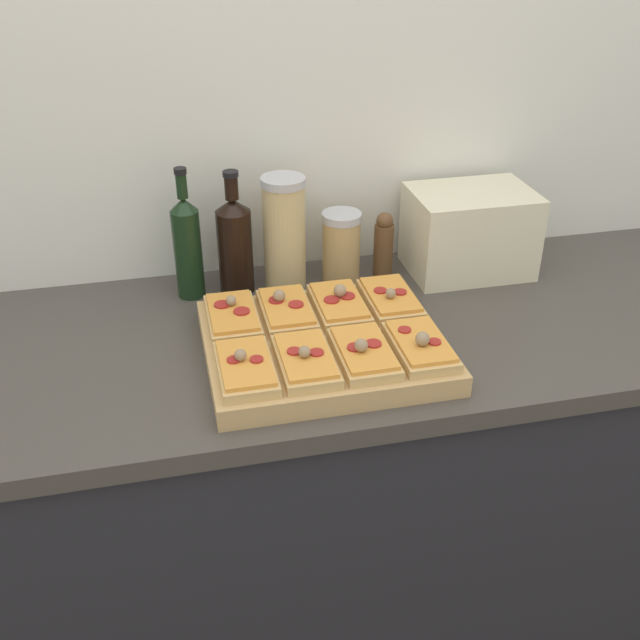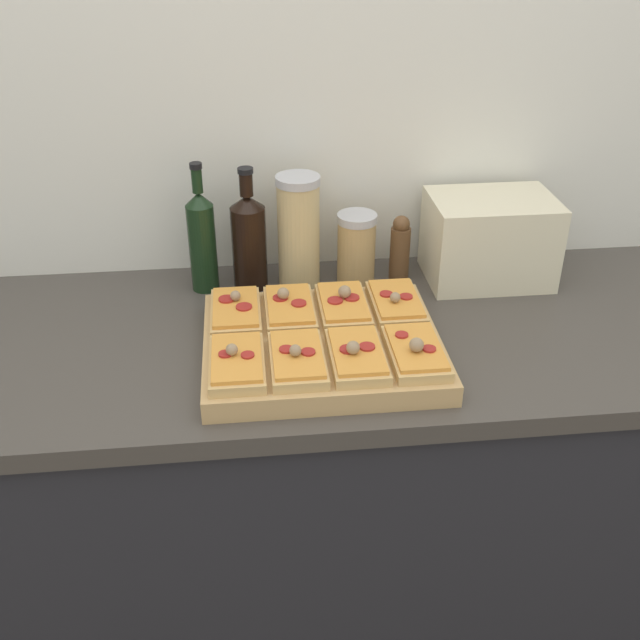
{
  "view_description": "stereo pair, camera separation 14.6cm",
  "coord_description": "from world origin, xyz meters",
  "px_view_note": "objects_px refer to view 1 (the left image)",
  "views": [
    {
      "loc": [
        -0.29,
        -0.97,
        1.71
      ],
      "look_at": [
        -0.01,
        0.26,
        0.96
      ],
      "focal_mm": 42.0,
      "sensor_mm": 36.0,
      "label": 1
    },
    {
      "loc": [
        -0.14,
        -1.0,
        1.71
      ],
      "look_at": [
        -0.01,
        0.26,
        0.96
      ],
      "focal_mm": 42.0,
      "sensor_mm": 36.0,
      "label": 2
    }
  ],
  "objects_px": {
    "olive_oil_bottle": "(187,245)",
    "pepper_mill": "(384,245)",
    "toaster_oven": "(470,231)",
    "cutting_board": "(323,346)",
    "grain_jar_short": "(341,247)",
    "grain_jar_tall": "(284,233)",
    "wine_bottle": "(235,243)"
  },
  "relations": [
    {
      "from": "olive_oil_bottle",
      "to": "pepper_mill",
      "type": "bearing_deg",
      "value": 0.0
    },
    {
      "from": "pepper_mill",
      "to": "toaster_oven",
      "type": "bearing_deg",
      "value": -4.81
    },
    {
      "from": "cutting_board",
      "to": "grain_jar_short",
      "type": "bearing_deg",
      "value": 69.81
    },
    {
      "from": "grain_jar_tall",
      "to": "pepper_mill",
      "type": "distance_m",
      "value": 0.24
    },
    {
      "from": "grain_jar_short",
      "to": "pepper_mill",
      "type": "xyz_separation_m",
      "value": [
        0.1,
        0.0,
        -0.01
      ]
    },
    {
      "from": "olive_oil_bottle",
      "to": "toaster_oven",
      "type": "xyz_separation_m",
      "value": [
        0.65,
        -0.02,
        -0.02
      ]
    },
    {
      "from": "wine_bottle",
      "to": "olive_oil_bottle",
      "type": "bearing_deg",
      "value": 180.0
    },
    {
      "from": "toaster_oven",
      "to": "grain_jar_tall",
      "type": "bearing_deg",
      "value": 177.75
    },
    {
      "from": "grain_jar_tall",
      "to": "toaster_oven",
      "type": "xyz_separation_m",
      "value": [
        0.44,
        -0.02,
        -0.03
      ]
    },
    {
      "from": "cutting_board",
      "to": "grain_jar_tall",
      "type": "bearing_deg",
      "value": 93.24
    },
    {
      "from": "cutting_board",
      "to": "pepper_mill",
      "type": "bearing_deg",
      "value": 55.19
    },
    {
      "from": "wine_bottle",
      "to": "grain_jar_short",
      "type": "bearing_deg",
      "value": 0.0
    },
    {
      "from": "pepper_mill",
      "to": "toaster_oven",
      "type": "relative_size",
      "value": 0.52
    },
    {
      "from": "cutting_board",
      "to": "grain_jar_tall",
      "type": "height_order",
      "value": "grain_jar_tall"
    },
    {
      "from": "olive_oil_bottle",
      "to": "toaster_oven",
      "type": "bearing_deg",
      "value": -1.51
    },
    {
      "from": "cutting_board",
      "to": "grain_jar_short",
      "type": "xyz_separation_m",
      "value": [
        0.11,
        0.31,
        0.06
      ]
    },
    {
      "from": "wine_bottle",
      "to": "grain_jar_short",
      "type": "distance_m",
      "value": 0.25
    },
    {
      "from": "cutting_board",
      "to": "wine_bottle",
      "type": "bearing_deg",
      "value": 112.58
    },
    {
      "from": "pepper_mill",
      "to": "grain_jar_short",
      "type": "bearing_deg",
      "value": 180.0
    },
    {
      "from": "grain_jar_tall",
      "to": "toaster_oven",
      "type": "height_order",
      "value": "grain_jar_tall"
    },
    {
      "from": "grain_jar_short",
      "to": "grain_jar_tall",
      "type": "bearing_deg",
      "value": -180.0
    },
    {
      "from": "olive_oil_bottle",
      "to": "wine_bottle",
      "type": "xyz_separation_m",
      "value": [
        0.1,
        0.0,
        -0.01
      ]
    },
    {
      "from": "grain_jar_tall",
      "to": "wine_bottle",
      "type": "bearing_deg",
      "value": 180.0
    },
    {
      "from": "toaster_oven",
      "to": "pepper_mill",
      "type": "bearing_deg",
      "value": 175.19
    },
    {
      "from": "olive_oil_bottle",
      "to": "grain_jar_short",
      "type": "bearing_deg",
      "value": 0.0
    },
    {
      "from": "grain_jar_tall",
      "to": "pepper_mill",
      "type": "height_order",
      "value": "grain_jar_tall"
    },
    {
      "from": "olive_oil_bottle",
      "to": "toaster_oven",
      "type": "relative_size",
      "value": 0.98
    },
    {
      "from": "grain_jar_tall",
      "to": "grain_jar_short",
      "type": "xyz_separation_m",
      "value": [
        0.13,
        0.0,
        -0.05
      ]
    },
    {
      "from": "toaster_oven",
      "to": "olive_oil_bottle",
      "type": "bearing_deg",
      "value": 178.49
    },
    {
      "from": "grain_jar_short",
      "to": "pepper_mill",
      "type": "height_order",
      "value": "grain_jar_short"
    },
    {
      "from": "olive_oil_bottle",
      "to": "wine_bottle",
      "type": "height_order",
      "value": "olive_oil_bottle"
    },
    {
      "from": "pepper_mill",
      "to": "toaster_oven",
      "type": "distance_m",
      "value": 0.21
    }
  ]
}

